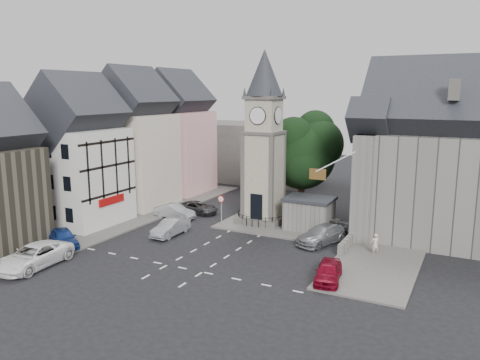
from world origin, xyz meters
The scene contains 24 objects.
ground centered at (0.00, 0.00, 0.00)m, with size 120.00×120.00×0.00m, color black.
pavement_west centered at (-12.50, 6.00, 0.07)m, with size 6.00×30.00×0.14m, color #595651.
pavement_east centered at (12.00, 8.00, 0.07)m, with size 6.00×26.00×0.14m, color #595651.
central_island centered at (1.50, 8.00, 0.08)m, with size 10.00×8.00×0.16m, color #595651.
road_markings centered at (0.00, -5.50, 0.01)m, with size 20.00×8.00×0.01m, color silver.
clock_tower centered at (0.00, 7.99, 8.12)m, with size 4.86×4.86×16.25m.
stone_shelter centered at (4.80, 7.50, 1.55)m, with size 4.30×3.30×3.08m.
town_tree centered at (2.00, 13.00, 6.97)m, with size 7.20×7.20×10.80m.
warning_sign_post centered at (-3.20, 5.43, 2.03)m, with size 0.70×0.19×2.85m.
terrace_pink centered at (-15.50, 16.00, 6.58)m, with size 8.10×7.60×12.80m.
terrace_cream centered at (-15.50, 8.00, 6.58)m, with size 8.10×7.60×12.80m.
terrace_tudor centered at (-15.50, 0.00, 6.19)m, with size 8.10×7.60×12.00m.
backdrop_west centered at (-12.00, 28.00, 4.00)m, with size 20.00×10.00×8.00m, color #4C4944.
east_building centered at (15.59, 11.00, 6.26)m, with size 14.40×11.40×12.60m.
east_boundary_wall centered at (9.20, 10.00, 0.45)m, with size 0.40×16.00×0.90m, color slate.
flagpole centered at (8.00, 4.00, 7.00)m, with size 3.68×0.10×2.74m.
car_west_blue centered at (-11.50, -6.00, 0.74)m, with size 1.75×4.34×1.48m, color navy.
car_west_silver centered at (-8.43, 5.27, 0.70)m, with size 1.49×4.28×1.41m, color #A4A7AC.
car_west_grey centered at (-7.50, 8.00, 0.62)m, with size 2.05×4.44×1.23m, color #2E2E31.
car_island_silver centered at (-5.50, 0.50, 0.71)m, with size 1.50×4.30×1.42m, color #9FA1A8.
car_island_east centered at (7.00, 4.50, 0.75)m, with size 2.10×5.17×1.50m, color gray.
car_east_red centered at (9.80, -3.00, 0.69)m, with size 1.62×4.02×1.37m, color maroon.
van_sw_white centered at (-9.79, -10.21, 0.81)m, with size 2.70×5.86×1.63m, color white.
pedestrian centered at (11.50, 3.62, 0.86)m, with size 0.63×0.41×1.73m, color beige.
Camera 1 is at (18.06, -31.80, 12.47)m, focal length 35.00 mm.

